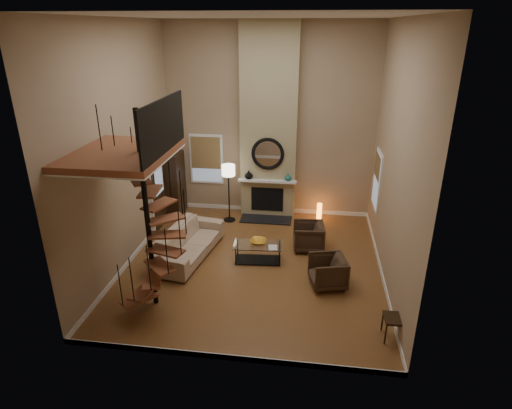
# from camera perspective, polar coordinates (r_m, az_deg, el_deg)

# --- Properties ---
(ground) EXTENTS (6.00, 6.50, 0.01)m
(ground) POSITION_cam_1_polar(r_m,az_deg,el_deg) (10.46, -0.30, -7.96)
(ground) COLOR #925F2F
(ground) RESTS_ON ground
(back_wall) EXTENTS (6.00, 0.02, 5.50)m
(back_wall) POSITION_cam_1_polar(r_m,az_deg,el_deg) (12.49, 1.81, 10.78)
(back_wall) COLOR tan
(back_wall) RESTS_ON ground
(front_wall) EXTENTS (6.00, 0.02, 5.50)m
(front_wall) POSITION_cam_1_polar(r_m,az_deg,el_deg) (6.35, -4.49, -1.37)
(front_wall) COLOR tan
(front_wall) RESTS_ON ground
(left_wall) EXTENTS (0.02, 6.50, 5.50)m
(left_wall) POSITION_cam_1_polar(r_m,az_deg,el_deg) (10.21, -17.37, 7.03)
(left_wall) COLOR tan
(left_wall) RESTS_ON ground
(right_wall) EXTENTS (0.02, 6.50, 5.50)m
(right_wall) POSITION_cam_1_polar(r_m,az_deg,el_deg) (9.43, 18.11, 5.69)
(right_wall) COLOR tan
(right_wall) RESTS_ON ground
(ceiling) EXTENTS (6.00, 6.50, 0.01)m
(ceiling) POSITION_cam_1_polar(r_m,az_deg,el_deg) (9.00, -0.38, 23.75)
(ceiling) COLOR silver
(ceiling) RESTS_ON back_wall
(baseboard_back) EXTENTS (6.00, 0.02, 0.12)m
(baseboard_back) POSITION_cam_1_polar(r_m,az_deg,el_deg) (13.30, 1.67, -0.64)
(baseboard_back) COLOR white
(baseboard_back) RESTS_ON ground
(baseboard_front) EXTENTS (6.00, 0.02, 0.12)m
(baseboard_front) POSITION_cam_1_polar(r_m,az_deg,el_deg) (7.85, -3.84, -19.58)
(baseboard_front) COLOR white
(baseboard_front) RESTS_ON ground
(baseboard_left) EXTENTS (0.02, 6.50, 0.12)m
(baseboard_left) POSITION_cam_1_polar(r_m,az_deg,el_deg) (11.20, -15.73, -6.32)
(baseboard_left) COLOR white
(baseboard_left) RESTS_ON ground
(baseboard_right) EXTENTS (0.02, 6.50, 0.12)m
(baseboard_right) POSITION_cam_1_polar(r_m,az_deg,el_deg) (10.49, 16.27, -8.48)
(baseboard_right) COLOR white
(baseboard_right) RESTS_ON ground
(chimney_breast) EXTENTS (1.60, 0.38, 5.50)m
(chimney_breast) POSITION_cam_1_polar(r_m,az_deg,el_deg) (12.31, 1.71, 10.60)
(chimney_breast) COLOR tan
(chimney_breast) RESTS_ON ground
(hearth) EXTENTS (1.50, 0.60, 0.04)m
(hearth) POSITION_cam_1_polar(r_m,az_deg,el_deg) (12.71, 1.33, -1.99)
(hearth) COLOR black
(hearth) RESTS_ON ground
(firebox) EXTENTS (0.95, 0.02, 0.72)m
(firebox) POSITION_cam_1_polar(r_m,az_deg,el_deg) (12.77, 1.50, 0.71)
(firebox) COLOR black
(firebox) RESTS_ON chimney_breast
(mantel) EXTENTS (1.70, 0.18, 0.06)m
(mantel) POSITION_cam_1_polar(r_m,az_deg,el_deg) (12.48, 1.49, 3.13)
(mantel) COLOR white
(mantel) RESTS_ON chimney_breast
(mirror_frame) EXTENTS (0.94, 0.10, 0.94)m
(mirror_frame) POSITION_cam_1_polar(r_m,az_deg,el_deg) (12.29, 1.56, 6.73)
(mirror_frame) COLOR black
(mirror_frame) RESTS_ON chimney_breast
(mirror_disc) EXTENTS (0.80, 0.01, 0.80)m
(mirror_disc) POSITION_cam_1_polar(r_m,az_deg,el_deg) (12.30, 1.56, 6.75)
(mirror_disc) COLOR white
(mirror_disc) RESTS_ON chimney_breast
(vase_left) EXTENTS (0.24, 0.24, 0.25)m
(vase_left) POSITION_cam_1_polar(r_m,az_deg,el_deg) (12.53, -0.99, 3.96)
(vase_left) COLOR black
(vase_left) RESTS_ON mantel
(vase_right) EXTENTS (0.20, 0.20, 0.21)m
(vase_right) POSITION_cam_1_polar(r_m,az_deg,el_deg) (12.42, 4.27, 3.64)
(vase_right) COLOR #1B5E59
(vase_right) RESTS_ON mantel
(window_back) EXTENTS (1.02, 0.06, 1.52)m
(window_back) POSITION_cam_1_polar(r_m,az_deg,el_deg) (13.07, -6.62, 6.08)
(window_back) COLOR white
(window_back) RESTS_ON back_wall
(window_right) EXTENTS (0.06, 1.02, 1.52)m
(window_right) POSITION_cam_1_polar(r_m,az_deg,el_deg) (11.64, 15.79, 3.28)
(window_right) COLOR white
(window_right) RESTS_ON right_wall
(entry_door) EXTENTS (0.10, 1.05, 2.16)m
(entry_door) POSITION_cam_1_polar(r_m,az_deg,el_deg) (12.28, -12.88, 1.72)
(entry_door) COLOR white
(entry_door) RESTS_ON ground
(loft) EXTENTS (1.70, 2.20, 1.09)m
(loft) POSITION_cam_1_polar(r_m,az_deg,el_deg) (8.12, -16.76, 6.78)
(loft) COLOR brown
(loft) RESTS_ON left_wall
(spiral_stair) EXTENTS (1.47, 1.47, 4.06)m
(spiral_stair) POSITION_cam_1_polar(r_m,az_deg,el_deg) (8.52, -14.03, -2.64)
(spiral_stair) COLOR black
(spiral_stair) RESTS_ON ground
(hutch) EXTENTS (0.39, 0.84, 1.87)m
(hutch) POSITION_cam_1_polar(r_m,az_deg,el_deg) (13.10, -10.66, 2.77)
(hutch) COLOR black
(hutch) RESTS_ON ground
(sofa) EXTENTS (1.33, 2.57, 0.71)m
(sofa) POSITION_cam_1_polar(r_m,az_deg,el_deg) (10.76, -9.00, -4.89)
(sofa) COLOR tan
(sofa) RESTS_ON ground
(armchair_near) EXTENTS (0.84, 0.82, 0.71)m
(armchair_near) POSITION_cam_1_polar(r_m,az_deg,el_deg) (11.06, 7.35, -4.23)
(armchair_near) COLOR #3C2A1C
(armchair_near) RESTS_ON ground
(armchair_far) EXTENTS (0.91, 0.90, 0.69)m
(armchair_far) POSITION_cam_1_polar(r_m,az_deg,el_deg) (9.65, 9.92, -8.73)
(armchair_far) COLOR #3C2A1C
(armchair_far) RESTS_ON ground
(coffee_table) EXTENTS (1.24, 0.68, 0.45)m
(coffee_table) POSITION_cam_1_polar(r_m,az_deg,el_deg) (10.47, 0.27, -6.12)
(coffee_table) COLOR silver
(coffee_table) RESTS_ON ground
(bowl) EXTENTS (0.40, 0.40, 0.10)m
(bowl) POSITION_cam_1_polar(r_m,az_deg,el_deg) (10.41, 0.31, -4.96)
(bowl) COLOR orange
(bowl) RESTS_ON coffee_table
(book) EXTENTS (0.24, 0.30, 0.03)m
(book) POSITION_cam_1_polar(r_m,az_deg,el_deg) (10.22, 2.11, -5.77)
(book) COLOR gray
(book) RESTS_ON coffee_table
(floor_lamp) EXTENTS (0.38, 0.38, 1.70)m
(floor_lamp) POSITION_cam_1_polar(r_m,az_deg,el_deg) (12.21, -3.68, 3.96)
(floor_lamp) COLOR black
(floor_lamp) RESTS_ON ground
(accent_lamp) EXTENTS (0.14, 0.14, 0.51)m
(accent_lamp) POSITION_cam_1_polar(r_m,az_deg,el_deg) (12.79, 8.39, -0.95)
(accent_lamp) COLOR orange
(accent_lamp) RESTS_ON ground
(side_chair) EXTENTS (0.43, 0.41, 0.91)m
(side_chair) POSITION_cam_1_polar(r_m,az_deg,el_deg) (8.37, 18.71, -13.73)
(side_chair) COLOR black
(side_chair) RESTS_ON ground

